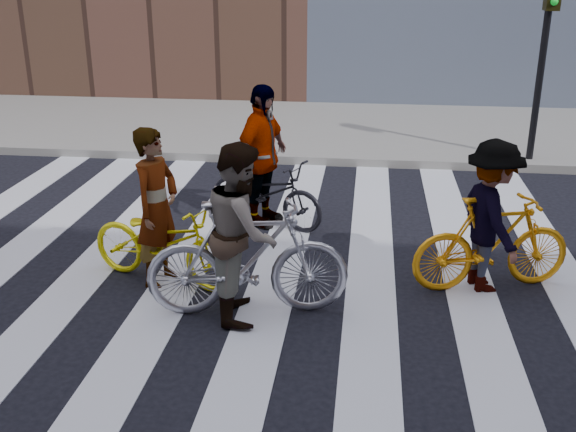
% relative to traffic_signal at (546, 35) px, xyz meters
% --- Properties ---
extents(ground, '(100.00, 100.00, 0.00)m').
position_rel_traffic_signal_xyz_m(ground, '(-4.40, -5.32, -2.28)').
color(ground, black).
rests_on(ground, ground).
extents(sidewalk_far, '(100.00, 5.00, 0.15)m').
position_rel_traffic_signal_xyz_m(sidewalk_far, '(-4.40, 2.18, -2.20)').
color(sidewalk_far, gray).
rests_on(sidewalk_far, ground).
extents(zebra_crosswalk, '(8.25, 10.00, 0.01)m').
position_rel_traffic_signal_xyz_m(zebra_crosswalk, '(-4.40, -5.32, -2.27)').
color(zebra_crosswalk, silver).
rests_on(zebra_crosswalk, ground).
extents(traffic_signal, '(0.22, 0.42, 3.33)m').
position_rel_traffic_signal_xyz_m(traffic_signal, '(0.00, 0.00, 0.00)').
color(traffic_signal, black).
rests_on(traffic_signal, ground).
extents(bike_yellow_left, '(1.97, 1.17, 0.98)m').
position_rel_traffic_signal_xyz_m(bike_yellow_left, '(-5.07, -5.14, -1.79)').
color(bike_yellow_left, '#FFF00E').
rests_on(bike_yellow_left, ground).
extents(bike_silver_mid, '(2.12, 0.93, 1.23)m').
position_rel_traffic_signal_xyz_m(bike_silver_mid, '(-4.01, -5.76, -1.66)').
color(bike_silver_mid, '#B8B8C3').
rests_on(bike_silver_mid, ground).
extents(bike_yellow_right, '(1.87, 0.98, 1.08)m').
position_rel_traffic_signal_xyz_m(bike_yellow_right, '(-1.45, -4.86, -1.74)').
color(bike_yellow_right, '#FF9B0E').
rests_on(bike_yellow_right, ground).
extents(bike_dark_rear, '(1.86, 1.27, 0.92)m').
position_rel_traffic_signal_xyz_m(bike_dark_rear, '(-4.21, -3.24, -1.82)').
color(bike_dark_rear, black).
rests_on(bike_dark_rear, ground).
extents(rider_left, '(0.60, 0.75, 1.79)m').
position_rel_traffic_signal_xyz_m(rider_left, '(-5.12, -5.14, -1.38)').
color(rider_left, slate).
rests_on(rider_left, ground).
extents(rider_mid, '(0.83, 0.99, 1.82)m').
position_rel_traffic_signal_xyz_m(rider_mid, '(-4.06, -5.76, -1.37)').
color(rider_mid, slate).
rests_on(rider_mid, ground).
extents(rider_right, '(0.90, 1.22, 1.69)m').
position_rel_traffic_signal_xyz_m(rider_right, '(-1.50, -4.86, -1.43)').
color(rider_right, slate).
rests_on(rider_right, ground).
extents(rider_rear, '(0.89, 1.23, 1.94)m').
position_rel_traffic_signal_xyz_m(rider_rear, '(-4.26, -3.24, -1.31)').
color(rider_rear, slate).
rests_on(rider_rear, ground).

